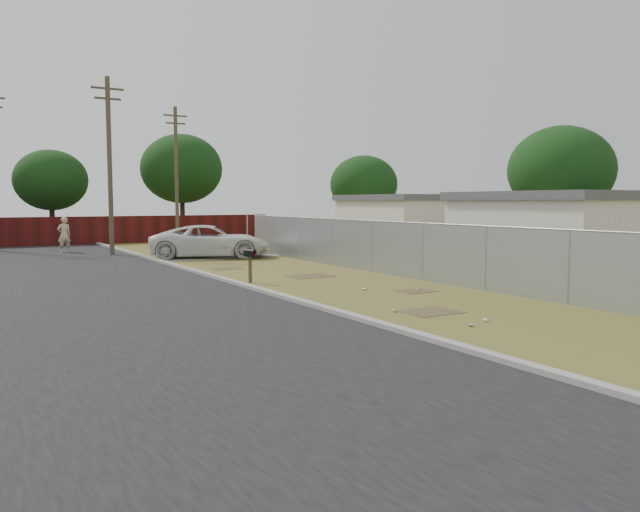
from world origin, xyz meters
TOP-DOWN VIEW (x-y plane):
  - ground at (0.00, 0.00)m, footprint 120.00×120.00m
  - street at (-6.76, 8.05)m, footprint 15.10×60.00m
  - chainlink_fence at (3.12, 1.03)m, footprint 0.10×27.06m
  - privacy_fence at (-6.00, 25.00)m, footprint 30.00×0.12m
  - utility_poles at (-3.67, 20.67)m, footprint 12.60×8.24m
  - houses at (9.70, 3.13)m, footprint 9.30×17.24m
  - horizon_trees at (0.84, 23.56)m, footprint 33.32×31.94m
  - mailbox at (-2.39, 2.39)m, footprint 0.32×0.50m
  - pickup_truck at (-0.17, 12.09)m, footprint 6.35×4.67m
  - pedestrian at (-5.84, 19.01)m, footprint 0.77×0.57m
  - scattered_litter at (-0.16, -3.03)m, footprint 2.97×9.95m

SIDE VIEW (x-z plane):
  - ground at x=0.00m, z-range 0.00..0.00m
  - street at x=-6.76m, z-range -0.04..0.08m
  - scattered_litter at x=-0.16m, z-range 0.01..0.08m
  - chainlink_fence at x=3.12m, z-range -0.21..1.81m
  - pickup_truck at x=-0.17m, z-range 0.00..1.60m
  - privacy_fence at x=-6.00m, z-range 0.00..1.80m
  - mailbox at x=-2.39m, z-range 0.33..1.48m
  - pedestrian at x=-5.84m, z-range 0.00..1.92m
  - houses at x=9.70m, z-range 0.01..3.11m
  - horizon_trees at x=0.84m, z-range 0.74..8.52m
  - utility_poles at x=-3.67m, z-range 0.19..9.19m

